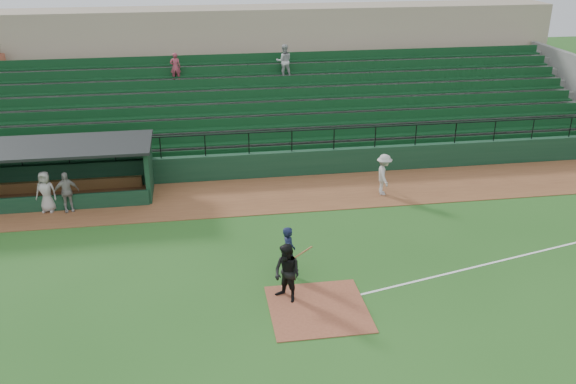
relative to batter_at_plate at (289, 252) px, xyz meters
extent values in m
plane|color=#21511A|center=(0.58, -1.10, -0.92)|extent=(90.00, 90.00, 0.00)
cube|color=brown|center=(0.58, 6.90, -0.90)|extent=(40.00, 4.00, 0.03)
cube|color=brown|center=(0.58, -2.10, -0.90)|extent=(3.00, 3.00, 0.03)
cube|color=white|center=(8.58, 0.10, -0.91)|extent=(17.49, 4.44, 0.01)
cube|color=#10311D|center=(0.58, 9.10, -0.32)|extent=(36.00, 0.35, 1.20)
cylinder|color=black|center=(0.58, 9.10, 1.28)|extent=(36.00, 0.06, 0.06)
cube|color=slate|center=(0.58, 14.00, 0.88)|extent=(36.00, 9.00, 3.60)
cube|color=#0F391A|center=(0.58, 13.50, 1.33)|extent=(34.56, 8.00, 4.05)
cube|color=slate|center=(18.58, 14.05, 1.18)|extent=(0.35, 9.50, 4.20)
cube|color=gray|center=(0.58, 20.50, 2.28)|extent=(38.00, 3.00, 6.40)
cube|color=slate|center=(0.58, 18.50, 2.78)|extent=(36.00, 2.00, 0.20)
imported|color=#B3B3B3|center=(2.24, 15.80, 3.14)|extent=(0.88, 0.69, 1.82)
imported|color=#963746|center=(-3.65, 15.80, 3.00)|extent=(0.56, 0.37, 1.54)
cube|color=#10311D|center=(-9.17, 9.30, 0.23)|extent=(8.50, 0.20, 2.30)
cube|color=#10311D|center=(-4.92, 8.00, 0.23)|extent=(0.20, 2.60, 2.30)
cube|color=black|center=(-9.17, 8.00, 1.44)|extent=(8.90, 3.20, 0.12)
cube|color=olive|center=(-9.17, 8.90, -0.67)|extent=(7.65, 0.40, 0.50)
cube|color=#10311D|center=(-9.17, 6.65, -0.57)|extent=(8.50, 0.12, 0.70)
imported|color=black|center=(0.00, 0.00, 0.00)|extent=(0.46, 0.68, 1.84)
cylinder|color=olive|center=(0.40, -0.20, 0.03)|extent=(0.79, 0.34, 0.35)
imported|color=black|center=(-0.28, -1.44, 0.05)|extent=(1.17, 1.19, 1.94)
imported|color=#ABA5A0|center=(5.17, 6.21, 0.02)|extent=(0.82, 1.25, 1.82)
imported|color=gray|center=(-8.19, 6.51, -0.03)|extent=(1.08, 0.69, 1.71)
imported|color=#A39E99|center=(-9.00, 6.63, -0.02)|extent=(0.94, 0.70, 1.74)
camera|label=1|loc=(-2.87, -18.08, 10.03)|focal=39.01mm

